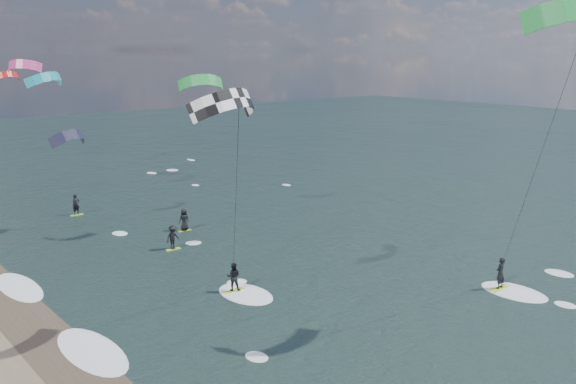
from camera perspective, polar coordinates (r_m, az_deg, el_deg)
kitesurfer_near_a at (r=33.40m, az=24.04°, el=9.88°), size 8.13×8.85×16.87m
kitesurfer_near_b at (r=31.98m, az=-4.32°, el=2.22°), size 7.15×8.65×13.10m
far_kitesurfers at (r=50.76m, az=-11.72°, el=-2.85°), size 5.96×14.81×1.85m
bg_kite_field at (r=73.96m, az=-22.36°, el=9.43°), size 11.62×66.91×8.06m
shoreline_surf at (r=32.85m, az=-17.04°, el=-13.56°), size 2.40×79.40×0.11m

